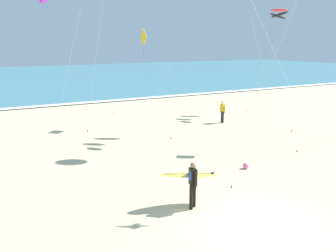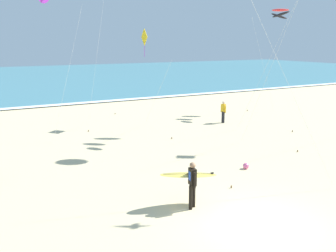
{
  "view_description": "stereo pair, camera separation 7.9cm",
  "coord_description": "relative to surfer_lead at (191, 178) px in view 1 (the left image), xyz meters",
  "views": [
    {
      "loc": [
        -7.91,
        -8.31,
        5.78
      ],
      "look_at": [
        -0.29,
        5.64,
        2.18
      ],
      "focal_mm": 39.85,
      "sensor_mm": 36.0,
      "label": 1
    },
    {
      "loc": [
        -7.84,
        -8.34,
        5.78
      ],
      "look_at": [
        -0.29,
        5.64,
        2.18
      ],
      "focal_mm": 39.85,
      "sensor_mm": 36.0,
      "label": 2
    }
  ],
  "objects": [
    {
      "name": "bystander_yellow_top",
      "position": [
        9.53,
        10.9,
        -0.24
      ],
      "size": [
        0.22,
        0.5,
        1.59
      ],
      "color": "black",
      "rests_on": "ground"
    },
    {
      "name": "shoreline_foam",
      "position": [
        1.22,
        24.23,
        -0.96
      ],
      "size": [
        160.0,
        1.11,
        0.01
      ],
      "primitive_type": "cube",
      "color": "white",
      "rests_on": "ocean_water"
    },
    {
      "name": "ground_plane",
      "position": [
        1.22,
        -2.24,
        -1.05
      ],
      "size": [
        160.0,
        160.0,
        0.0
      ],
      "primitive_type": "plane",
      "color": "beige"
    },
    {
      "name": "surfer_lead",
      "position": [
        0.0,
        0.0,
        0.0
      ],
      "size": [
        2.24,
        1.11,
        1.71
      ],
      "color": "black",
      "rests_on": "ground"
    },
    {
      "name": "ocean_water",
      "position": [
        1.22,
        53.93,
        -1.01
      ],
      "size": [
        160.0,
        60.0,
        0.08
      ],
      "primitive_type": "cube",
      "color": "teal",
      "rests_on": "ground"
    },
    {
      "name": "kite_diamond_golden_far",
      "position": [
        4.32,
        12.96,
        4.8
      ],
      "size": [
        0.41,
        5.07,
        6.65
      ],
      "color": "yellow",
      "rests_on": "ground"
    },
    {
      "name": "beach_ball",
      "position": [
        4.4,
        2.2,
        -0.91
      ],
      "size": [
        0.28,
        0.28,
        0.28
      ],
      "primitive_type": "sphere",
      "color": "pink",
      "rests_on": "ground"
    },
    {
      "name": "kite_arc_scarlet_close",
      "position": [
        15.89,
        12.35,
        6.91
      ],
      "size": [
        3.04,
        2.88,
        8.33
      ],
      "color": "black",
      "rests_on": "ground"
    }
  ]
}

